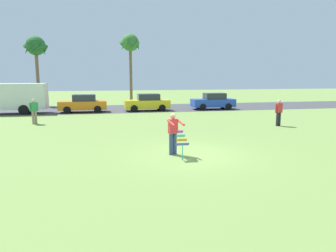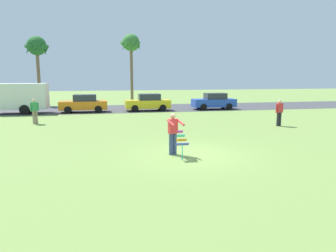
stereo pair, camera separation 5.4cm
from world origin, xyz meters
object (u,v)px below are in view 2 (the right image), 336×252
Objects in this scene: person_kite_flyer at (173,132)px; palm_tree_right_near at (131,46)px; parked_car_orange at (84,104)px; parked_car_blue at (214,101)px; parked_truck_white_box at (12,98)px; person_walker_far at (35,110)px; parked_car_yellow at (148,103)px; palm_tree_left_near at (37,49)px; kite_held at (182,141)px; person_walker_near at (279,112)px.

palm_tree_right_near reaches higher than person_kite_flyer.
person_kite_flyer is at bearing -74.69° from parked_car_orange.
person_kite_flyer is 17.35m from parked_car_orange.
palm_tree_right_near is (-7.17, 10.23, 6.20)m from parked_car_blue.
person_walker_far is (3.16, -6.58, -0.48)m from parked_truck_white_box.
parked_truck_white_box is 1.59× the size of parked_car_yellow.
palm_tree_left_near reaches higher than parked_truck_white_box.
palm_tree_right_near reaches higher than parked_car_blue.
parked_truck_white_box reaches higher than person_kite_flyer.
palm_tree_left_near is 0.91× the size of palm_tree_right_near.
person_walker_near is at bearing 38.96° from kite_held.
palm_tree_right_near is (-0.59, 10.23, 6.20)m from parked_car_yellow.
parked_car_blue is at bearing -0.01° from parked_car_yellow.
parked_car_yellow is at bearing 86.32° from kite_held.
parked_car_orange is 13.08m from palm_tree_right_near.
kite_held is 0.14× the size of palm_tree_left_near.
parked_car_blue is at bearing 64.79° from person_kite_flyer.
parked_car_orange is at bearing -57.55° from palm_tree_left_near.
kite_held is at bearing -58.36° from parked_truck_white_box.
person_walker_far reaches higher than parked_car_orange.
parked_truck_white_box is 21.88m from person_walker_near.
person_kite_flyer is at bearing -115.21° from parked_car_blue.
person_walker_near reaches higher than parked_car_blue.
palm_tree_left_near reaches higher than kite_held.
parked_car_orange is at bearing 105.31° from person_kite_flyer.
parked_car_blue is at bearing 66.21° from kite_held.
parked_truck_white_box is 11.90m from parked_car_yellow.
person_walker_far is at bearing -113.39° from parked_car_orange.
person_kite_flyer is 19.80m from parked_truck_white_box.
person_kite_flyer is 0.41× the size of parked_car_orange.
kite_held is 19.09m from parked_car_blue.
parked_car_orange is 2.45× the size of person_walker_far.
palm_tree_left_near is (-5.29, 8.32, 5.49)m from parked_car_orange.
person_kite_flyer reaches higher than kite_held.
parked_truck_white_box is 1.58× the size of parked_car_orange.
palm_tree_right_near reaches higher than palm_tree_left_near.
parked_car_blue is 13.95m from palm_tree_right_near.
person_kite_flyer is 27.63m from palm_tree_right_near.
palm_tree_right_near is 4.84× the size of person_walker_far.
palm_tree_right_near reaches higher than person_walker_far.
parked_car_yellow is at bearing 37.03° from person_walker_far.
palm_tree_right_near is (0.71, 26.96, 6.02)m from person_kite_flyer.
person_walker_near is (7.15, -10.78, 0.16)m from parked_car_yellow.
person_walker_near is at bearing 35.17° from person_kite_flyer.
palm_tree_left_near is (0.71, 8.32, 4.85)m from parked_truck_white_box.
parked_car_orange is 1.01× the size of parked_car_blue.
person_kite_flyer is at bearing -68.49° from palm_tree_left_near.
parked_car_blue is 20.36m from palm_tree_left_near.
person_walker_near is at bearing -39.59° from parked_car_orange.
person_kite_flyer is at bearing -53.81° from person_walker_far.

